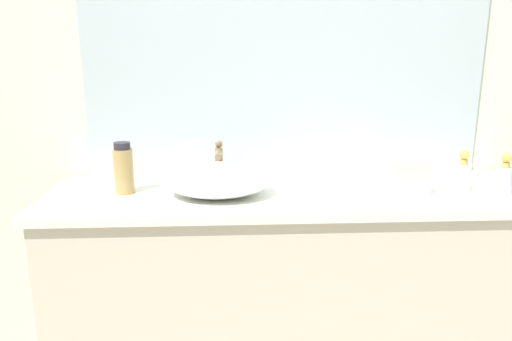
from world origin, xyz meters
TOP-DOWN VIEW (x-y plane):
  - bathroom_wall_rear at (0.00, 0.73)m, footprint 6.00×0.06m
  - vanity_counter at (-0.11, 0.43)m, footprint 1.74×0.52m
  - wall_mirror_panel at (-0.11, 0.69)m, footprint 1.57×0.01m
  - sink_basin at (-0.38, 0.38)m, footprint 0.36×0.28m
  - faucet at (-0.38, 0.54)m, footprint 0.03×0.13m
  - soap_dispenser at (0.62, 0.36)m, footprint 0.06×0.06m
  - lotion_bottle at (-0.71, 0.43)m, footprint 0.07×0.07m
  - perfume_bottle at (0.49, 0.39)m, footprint 0.06×0.06m
  - tissue_box at (0.28, 0.39)m, footprint 0.15×0.15m
  - candle_jar at (0.03, 0.47)m, footprint 0.05×0.05m

SIDE VIEW (x-z plane):
  - vanity_counter at x=-0.11m, z-range 0.00..0.85m
  - candle_jar at x=0.03m, z-range 0.85..0.89m
  - sink_basin at x=-0.38m, z-range 0.85..0.96m
  - soap_dispenser at x=0.62m, z-range 0.83..0.98m
  - perfume_bottle at x=0.49m, z-range 0.83..0.98m
  - tissue_box at x=0.28m, z-range 0.83..1.00m
  - lotion_bottle at x=-0.71m, z-range 0.84..1.03m
  - faucet at x=-0.38m, z-range 0.86..1.02m
  - bathroom_wall_rear at x=0.00m, z-range 0.00..2.60m
  - wall_mirror_panel at x=-0.11m, z-range 0.85..1.77m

